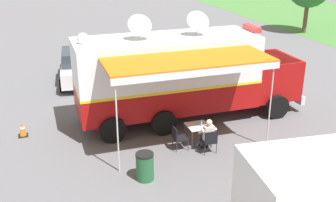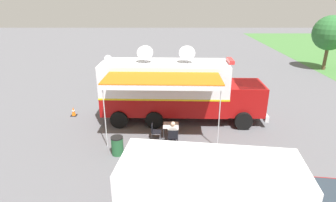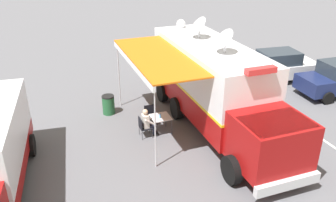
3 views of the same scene
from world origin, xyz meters
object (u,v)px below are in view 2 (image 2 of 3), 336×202
support_truck (227,201)px  car_behind_truck (132,77)px  seated_responder (173,132)px  traffic_cone (73,111)px  water_bottle (173,124)px  folding_chair_at_table (173,136)px  folding_table (171,126)px  folding_chair_beside_table (155,130)px  command_truck (177,89)px  car_far_corner (166,72)px  trash_bin (117,146)px

support_truck → car_behind_truck: size_ratio=1.59×
seated_responder → traffic_cone: bearing=-119.4°
water_bottle → folding_chair_at_table: bearing=-0.4°
folding_table → folding_chair_beside_table: (0.16, -0.85, -0.16)m
folding_table → folding_chair_at_table: bearing=6.9°
folding_table → support_truck: (6.47, 1.59, 0.71)m
water_bottle → folding_chair_beside_table: water_bottle is taller
folding_chair_beside_table → support_truck: support_truck is taller
command_truck → folding_chair_at_table: size_ratio=10.99×
traffic_cone → car_behind_truck: size_ratio=0.13×
command_truck → folding_table: size_ratio=11.61×
folding_table → car_behind_truck: size_ratio=0.19×
car_far_corner → traffic_cone: bearing=-38.6°
folding_table → water_bottle: (0.06, 0.10, 0.16)m
seated_responder → car_behind_truck: bearing=-161.0°
command_truck → folding_chair_at_table: 3.44m
traffic_cone → support_truck: size_ratio=0.08×
folding_table → car_behind_truck: car_behind_truck is taller
folding_table → water_bottle: 0.20m
folding_table → car_far_corner: (-10.09, -0.28, 0.21)m
folding_chair_at_table → water_bottle: bearing=179.6°
folding_chair_at_table → trash_bin: bearing=-72.3°
trash_bin → traffic_cone: size_ratio=1.57×
folding_chair_at_table → car_far_corner: (-10.89, -0.38, 0.37)m
car_far_corner → folding_chair_beside_table: bearing=-3.2°
command_truck → trash_bin: bearing=-36.5°
folding_table → folding_chair_beside_table: bearing=-79.4°
seated_responder → car_far_corner: car_far_corner is taller
water_bottle → support_truck: size_ratio=0.03×
folding_chair_beside_table → car_far_corner: size_ratio=0.20×
trash_bin → support_truck: bearing=40.5°
water_bottle → car_far_corner: size_ratio=0.05×
trash_bin → car_behind_truck: (-10.04, -0.47, 0.42)m
traffic_cone → car_far_corner: size_ratio=0.13×
trash_bin → traffic_cone: bearing=-142.0°
command_truck → seated_responder: size_ratio=7.65×
command_truck → water_bottle: command_truck is taller
support_truck → traffic_cone: bearing=-140.7°
folding_chair_beside_table → trash_bin: size_ratio=0.96×
folding_chair_beside_table → support_truck: (6.31, 2.44, 0.87)m
folding_chair_at_table → trash_bin: (0.84, -2.63, -0.06)m
trash_bin → car_far_corner: bearing=169.1°
folding_chair_at_table → traffic_cone: size_ratio=1.50×
support_truck → car_far_corner: bearing=-173.5°
folding_table → car_far_corner: car_far_corner is taller
folding_table → folding_chair_beside_table: size_ratio=0.95×
trash_bin → car_far_corner: (-11.73, 2.25, 0.42)m
support_truck → car_behind_truck: support_truck is taller
seated_responder → car_behind_truck: 9.53m
folding_chair_beside_table → seated_responder: (0.45, 0.95, 0.14)m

